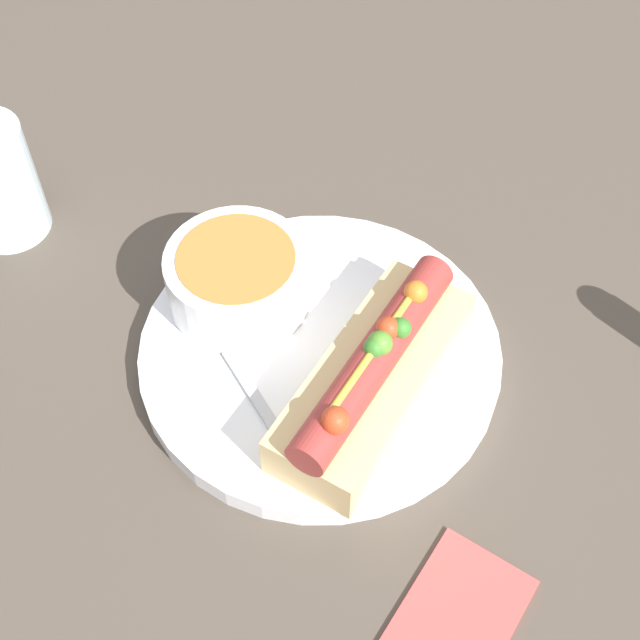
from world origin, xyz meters
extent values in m
plane|color=#4C4238|center=(0.00, 0.00, 0.00)|extent=(4.00, 4.00, 0.00)
cylinder|color=white|center=(0.00, 0.00, 0.01)|extent=(0.26, 0.26, 0.02)
cube|color=#E5C17F|center=(0.01, -0.05, 0.03)|extent=(0.19, 0.15, 0.04)
cylinder|color=#9E332D|center=(0.01, -0.05, 0.06)|extent=(0.17, 0.11, 0.03)
sphere|color=orange|center=(0.06, -0.03, 0.07)|extent=(0.02, 0.02, 0.02)
sphere|color=#518C2D|center=(0.02, -0.05, 0.07)|extent=(0.02, 0.02, 0.02)
sphere|color=#387A28|center=(0.01, -0.05, 0.07)|extent=(0.01, 0.01, 0.01)
sphere|color=#C63F1E|center=(0.03, -0.04, 0.07)|extent=(0.02, 0.02, 0.02)
sphere|color=#C63F1E|center=(-0.04, -0.09, 0.07)|extent=(0.02, 0.02, 0.02)
sphere|color=#387A28|center=(0.03, -0.05, 0.07)|extent=(0.01, 0.01, 0.01)
cylinder|color=gold|center=(0.01, -0.05, 0.07)|extent=(0.11, 0.07, 0.01)
cylinder|color=white|center=(-0.03, 0.07, 0.04)|extent=(0.10, 0.10, 0.05)
cylinder|color=#C67533|center=(-0.03, 0.07, 0.06)|extent=(0.09, 0.09, 0.01)
cube|color=#B7B7BC|center=(-0.06, -0.04, 0.02)|extent=(0.01, 0.12, 0.00)
ellipsoid|color=#B7B7BC|center=(-0.06, 0.05, 0.02)|extent=(0.03, 0.04, 0.01)
cube|color=#E04C47|center=(-0.03, -0.21, 0.00)|extent=(0.13, 0.11, 0.01)
camera|label=1|loc=(-0.18, -0.33, 0.54)|focal=50.00mm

